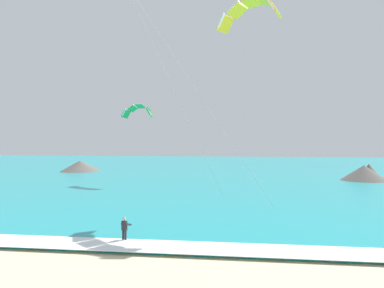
{
  "coord_description": "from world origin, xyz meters",
  "views": [
    {
      "loc": [
        5.99,
        -9.03,
        6.66
      ],
      "look_at": [
        2.61,
        16.06,
        6.34
      ],
      "focal_mm": 35.31,
      "sensor_mm": 36.0,
      "label": 1
    }
  ],
  "objects_px": {
    "kitesurfer": "(125,229)",
    "kite_distant": "(139,110)",
    "kite_primary": "(249,10)",
    "surfboard": "(124,243)"
  },
  "relations": [
    {
      "from": "kite_primary",
      "to": "surfboard",
      "type": "bearing_deg",
      "value": -131.02
    },
    {
      "from": "kitesurfer",
      "to": "kite_primary",
      "type": "distance_m",
      "value": 20.63
    },
    {
      "from": "surfboard",
      "to": "kite_primary",
      "type": "distance_m",
      "value": 21.39
    },
    {
      "from": "kitesurfer",
      "to": "kite_primary",
      "type": "xyz_separation_m",
      "value": [
        7.99,
        9.18,
        16.66
      ]
    },
    {
      "from": "kitesurfer",
      "to": "kite_primary",
      "type": "height_order",
      "value": "kite_primary"
    },
    {
      "from": "surfboard",
      "to": "kite_primary",
      "type": "height_order",
      "value": "kite_primary"
    },
    {
      "from": "surfboard",
      "to": "kite_distant",
      "type": "xyz_separation_m",
      "value": [
        -7.61,
        30.34,
        10.96
      ]
    },
    {
      "from": "kitesurfer",
      "to": "kite_distant",
      "type": "xyz_separation_m",
      "value": [
        -7.62,
        30.32,
        10.05
      ]
    },
    {
      "from": "kitesurfer",
      "to": "kite_distant",
      "type": "bearing_deg",
      "value": 104.11
    },
    {
      "from": "kite_primary",
      "to": "kite_distant",
      "type": "relative_size",
      "value": 3.27
    }
  ]
}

